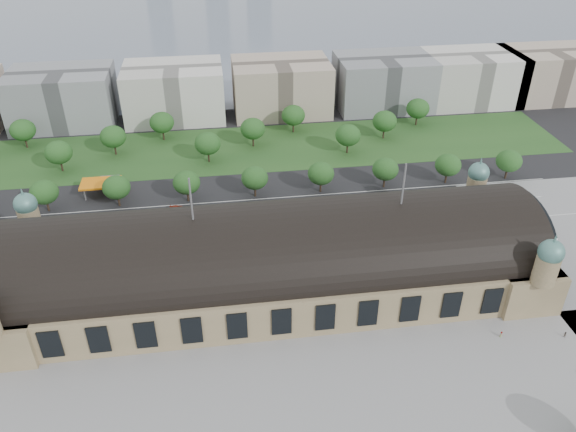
{
  "coord_description": "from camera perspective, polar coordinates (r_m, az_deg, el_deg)",
  "views": [
    {
      "loc": [
        -12.88,
        -122.46,
        103.0
      ],
      "look_at": [
        6.76,
        16.15,
        14.0
      ],
      "focal_mm": 35.0,
      "sensor_mm": 36.0,
      "label": 1
    }
  ],
  "objects": [
    {
      "name": "ground",
      "position": [
        160.54,
        -1.59,
        -7.48
      ],
      "size": [
        900.0,
        900.0,
        0.0
      ],
      "primitive_type": "plane",
      "color": "black",
      "rests_on": "ground"
    },
    {
      "name": "station",
      "position": [
        154.14,
        -1.65,
        -4.55
      ],
      "size": [
        150.0,
        48.4,
        44.3
      ],
      "color": "#9A8360",
      "rests_on": "ground"
    },
    {
      "name": "plaza_south",
      "position": [
        131.49,
        5.39,
        -19.33
      ],
      "size": [
        190.0,
        48.0,
        0.12
      ],
      "primitive_type": "cube",
      "color": "gray",
      "rests_on": "ground"
    },
    {
      "name": "road_slab",
      "position": [
        190.81,
        -8.91,
        -0.67
      ],
      "size": [
        260.0,
        26.0,
        0.1
      ],
      "primitive_type": "cube",
      "color": "black",
      "rests_on": "ground"
    },
    {
      "name": "grass_belt",
      "position": [
        238.83,
        -7.83,
        6.58
      ],
      "size": [
        300.0,
        45.0,
        0.1
      ],
      "primitive_type": "cube",
      "color": "#244D1F",
      "rests_on": "ground"
    },
    {
      "name": "petrol_station",
      "position": [
        216.66,
        -18.03,
        3.23
      ],
      "size": [
        14.0,
        13.0,
        5.05
      ],
      "color": "orange",
      "rests_on": "ground"
    },
    {
      "name": "lake",
      "position": [
        433.09,
        -6.46,
        18.5
      ],
      "size": [
        700.0,
        320.0,
        0.08
      ],
      "primitive_type": "cube",
      "color": "slate",
      "rests_on": "ground"
    },
    {
      "name": "office_2",
      "position": [
        279.37,
        -21.91,
        11.11
      ],
      "size": [
        45.0,
        32.0,
        24.0
      ],
      "primitive_type": "cube",
      "color": "gray",
      "rests_on": "ground"
    },
    {
      "name": "office_3",
      "position": [
        271.73,
        -11.46,
        12.24
      ],
      "size": [
        45.0,
        32.0,
        24.0
      ],
      "primitive_type": "cube",
      "color": "silver",
      "rests_on": "ground"
    },
    {
      "name": "office_4",
      "position": [
        273.17,
        -0.7,
        12.98
      ],
      "size": [
        45.0,
        32.0,
        24.0
      ],
      "primitive_type": "cube",
      "color": "tan",
      "rests_on": "ground"
    },
    {
      "name": "office_5",
      "position": [
        283.57,
        9.64,
        13.28
      ],
      "size": [
        45.0,
        32.0,
        24.0
      ],
      "primitive_type": "cube",
      "color": "gray",
      "rests_on": "ground"
    },
    {
      "name": "office_6",
      "position": [
        299.82,
        18.12,
        13.21
      ],
      "size": [
        45.0,
        32.0,
        24.0
      ],
      "primitive_type": "cube",
      "color": "silver",
      "rests_on": "ground"
    },
    {
      "name": "office_7",
      "position": [
        318.94,
        24.8,
        12.96
      ],
      "size": [
        45.0,
        32.0,
        24.0
      ],
      "primitive_type": "cube",
      "color": "tan",
      "rests_on": "ground"
    },
    {
      "name": "tree_row_2",
      "position": [
        208.37,
        -23.54,
        2.23
      ],
      "size": [
        9.6,
        9.6,
        11.52
      ],
      "color": "#2D2116",
      "rests_on": "ground"
    },
    {
      "name": "tree_row_3",
      "position": [
        202.87,
        -17.04,
        2.8
      ],
      "size": [
        9.6,
        9.6,
        11.52
      ],
      "color": "#2D2116",
      "rests_on": "ground"
    },
    {
      "name": "tree_row_4",
      "position": [
        200.11,
        -10.27,
        3.36
      ],
      "size": [
        9.6,
        9.6,
        11.52
      ],
      "color": "#2D2116",
      "rests_on": "ground"
    },
    {
      "name": "tree_row_5",
      "position": [
        200.22,
        -3.4,
        3.87
      ],
      "size": [
        9.6,
        9.6,
        11.52
      ],
      "color": "#2D2116",
      "rests_on": "ground"
    },
    {
      "name": "tree_row_6",
      "position": [
        203.18,
        3.37,
        4.33
      ],
      "size": [
        9.6,
        9.6,
        11.52
      ],
      "color": "#2D2116",
      "rests_on": "ground"
    },
    {
      "name": "tree_row_7",
      "position": [
        208.87,
        9.87,
        4.7
      ],
      "size": [
        9.6,
        9.6,
        11.52
      ],
      "color": "#2D2116",
      "rests_on": "ground"
    },
    {
      "name": "tree_row_8",
      "position": [
        217.09,
        15.95,
        5.0
      ],
      "size": [
        9.6,
        9.6,
        11.52
      ],
      "color": "#2D2116",
      "rests_on": "ground"
    },
    {
      "name": "tree_row_9",
      "position": [
        227.54,
        21.54,
        5.23
      ],
      "size": [
        9.6,
        9.6,
        11.52
      ],
      "color": "#2D2116",
      "rests_on": "ground"
    },
    {
      "name": "tree_belt_2",
      "position": [
        260.63,
        -25.35,
        7.9
      ],
      "size": [
        10.4,
        10.4,
        12.48
      ],
      "color": "#2D2116",
      "rests_on": "ground"
    },
    {
      "name": "tree_belt_3",
      "position": [
        234.19,
        -22.29,
        6.0
      ],
      "size": [
        10.4,
        10.4,
        12.48
      ],
      "color": "#2D2116",
      "rests_on": "ground"
    },
    {
      "name": "tree_belt_4",
      "position": [
        240.83,
        -17.36,
        7.71
      ],
      "size": [
        10.4,
        10.4,
        12.48
      ],
      "color": "#2D2116",
      "rests_on": "ground"
    },
    {
      "name": "tree_belt_5",
      "position": [
        249.32,
        -12.7,
        9.25
      ],
      "size": [
        10.4,
        10.4,
        12.48
      ],
      "color": "#2D2116",
      "rests_on": "ground"
    },
    {
      "name": "tree_belt_6",
      "position": [
        226.37,
        -8.17,
        7.3
      ],
      "size": [
        10.4,
        10.4,
        12.48
      ],
      "color": "#2D2116",
      "rests_on": "ground"
    },
    {
      "name": "tree_belt_7",
      "position": [
        237.82,
        -3.61,
        8.85
      ],
      "size": [
        10.4,
        10.4,
        12.48
      ],
      "color": "#2D2116",
      "rests_on": "ground"
    },
    {
      "name": "tree_belt_8",
      "position": [
        250.77,
        0.55,
        10.19
      ],
      "size": [
        10.4,
        10.4,
        12.48
      ],
      "color": "#2D2116",
      "rests_on": "ground"
    },
    {
      "name": "tree_belt_9",
      "position": [
        232.67,
        6.11,
        8.17
      ],
      "size": [
        10.4,
        10.4,
        12.48
      ],
      "color": "#2D2116",
      "rests_on": "ground"
    },
    {
      "name": "tree_belt_10",
      "position": [
        248.23,
        9.8,
        9.48
      ],
      "size": [
        10.4,
        10.4,
        12.48
      ],
      "color": "#2D2116",
      "rests_on": "ground"
    },
    {
      "name": "tree_belt_11",
      "position": [
        264.78,
        13.05,
        10.59
      ],
      "size": [
        10.4,
        10.4,
        12.48
      ],
      "color": "#2D2116",
      "rests_on": "ground"
    },
    {
      "name": "traffic_car_2",
      "position": [
        190.57,
        -20.67,
        -2.39
      ],
      "size": [
        5.37,
        2.89,
        1.43
      ],
      "primitive_type": "imported",
      "rotation": [
        0.0,
        0.0,
        -1.47
      ],
      "color": "black",
      "rests_on": "ground"
    },
    {
      "name": "traffic_car_3",
      "position": [
        199.26,
        -11.23,
        0.86
      ],
      "size": [
        4.85,
        2.13,
        1.39
      ],
      "primitive_type": "imported",
      "rotation": [
        0.0,
        0.0,
        1.53
      ],
      "color": "maroon",
      "rests_on": "ground"
    },
    {
      "name": "traffic_car_4",
      "position": [
        188.66,
        3.96,
        -0.45
      ],
      "size": [
        4.66,
        2.32,
        1.53
      ],
      "primitive_type": "imported",
      "rotation": [
        0.0,
        0.0,
        -1.45
      ],
      "color": "#181640",
      "rests_on": "ground"
    },
    {
      "name": "traffic_car_5",
      "position": [
        202.49,
        9.95,
        1.56
      ],
      "size": [
        4.39,
        1.85,
        1.41
      ],
      "primitive_type": "imported",
      "rotation": [
        0.0,
        0.0,
        1.66
      ],
      "color": "slate",
      "rests_on": "ground"
    },
    {
      "name": "traffic_car_6",
      "position": [
        209.13,
        21.29,
        0.75
      ],
      "size": [
        5.75,
        3.07,
        1.54
      ],
      "primitive_type": "imported",
      "rotation": [
        0.0,
        0.0,
        -1.48
      ],
      "color": "white",
      "rests_on": "ground"
    },
    {
      "name": "parked_car_1",
      "position": [
        187.43,
        -23.4,
        -3.68
      ],
      "size": [
        6.01,
        4.89,
        1.52
      ],
      "primitive_type": "imported",
      "rotation": [
        0.0,
        0.0,
        -1.06
      ],
      "color": "maroon",
      "rests_on": "ground"
    },
    {
      "name": "parked_car_2",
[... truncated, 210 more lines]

